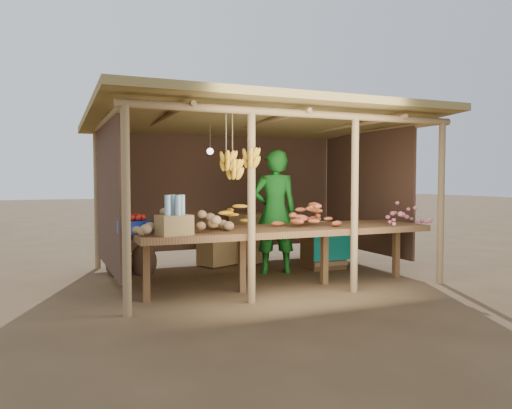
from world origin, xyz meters
name	(u,v)px	position (x,y,z in m)	size (l,w,h in m)	color
ground	(256,275)	(0.00, 0.00, 0.00)	(60.00, 60.00, 0.00)	brown
stall_structure	(250,145)	(-0.03, 0.14, 1.93)	(4.70, 3.50, 2.43)	#93744C
counter	(285,232)	(0.00, -0.95, 0.74)	(3.90, 1.05, 0.80)	brown
potato_heap	(184,217)	(-1.38, -1.09, 0.99)	(1.12, 0.67, 0.37)	#9F7C52
sweet_potato_heap	(312,213)	(0.40, -0.97, 0.98)	(0.86, 0.52, 0.35)	#B8562F
onion_heap	(403,212)	(1.66, -1.24, 0.98)	(0.69, 0.41, 0.35)	#BF5D6F
banana_pile	(232,215)	(-0.68, -0.83, 0.97)	(0.57, 0.34, 0.35)	gold
tomato_basin	(135,225)	(-1.90, -0.85, 0.89)	(0.41, 0.41, 0.22)	navy
bottle_box	(174,220)	(-1.54, -1.28, 0.97)	(0.40, 0.34, 0.45)	olive
vendor	(275,212)	(0.32, 0.04, 0.93)	(0.68, 0.44, 1.86)	#19711E
tarp_crate	(323,248)	(1.22, 0.12, 0.31)	(0.66, 0.58, 0.77)	brown
carton_stack	(238,243)	(0.09, 0.98, 0.37)	(1.20, 0.57, 0.83)	olive
burlap_sacks	(131,259)	(-1.69, 0.76, 0.23)	(0.75, 0.40, 0.53)	#4A3022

